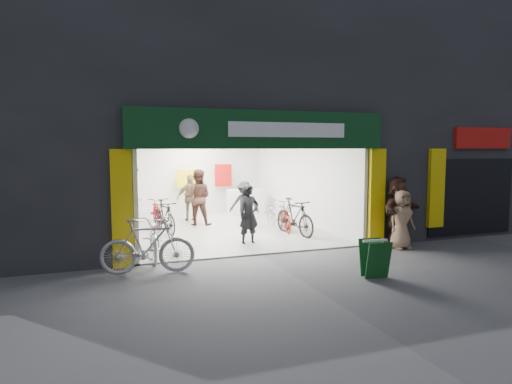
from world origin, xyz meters
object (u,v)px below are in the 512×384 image
bike_left_front (154,236)px  sandwich_board (375,258)px  pedestrian_near (402,220)px  parked_bike (148,246)px  bike_right_front (295,217)px

bike_left_front → sandwich_board: (3.95, -3.22, -0.12)m
pedestrian_near → sandwich_board: (-2.24, -2.07, -0.34)m
bike_left_front → sandwich_board: bike_left_front is taller
parked_bike → sandwich_board: (4.25, -1.91, -0.16)m
parked_bike → pedestrian_near: pedestrian_near is taller
bike_right_front → parked_bike: (-4.60, -2.69, 0.02)m
pedestrian_near → bike_right_front: bearing=122.2°
bike_right_front → pedestrian_near: (1.89, -2.53, 0.21)m
pedestrian_near → bike_left_front: bearing=164.8°
bike_left_front → parked_bike: bearing=-98.7°
bike_left_front → parked_bike: size_ratio=1.06×
bike_left_front → sandwich_board: size_ratio=2.69×
bike_left_front → pedestrian_near: size_ratio=1.35×
parked_bike → sandwich_board: size_ratio=2.53×
bike_left_front → sandwich_board: 5.10m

